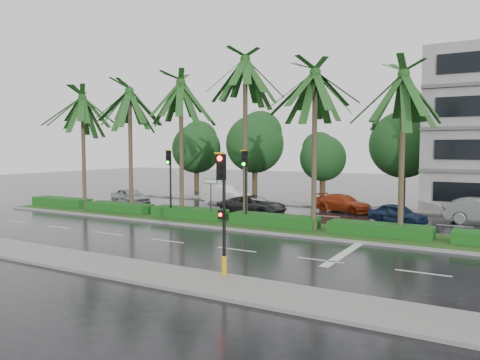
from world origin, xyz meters
The scene contains 17 objects.
ground centered at (0.00, 0.00, 0.00)m, with size 120.00×120.00×0.00m, color black.
near_sidewalk centered at (0.00, -10.20, 0.06)m, with size 40.00×2.40×0.12m, color slate.
far_sidewalk centered at (0.00, 12.00, 0.06)m, with size 40.00×2.00×0.12m, color slate.
median centered at (0.00, 1.00, 0.08)m, with size 36.00×4.00×0.15m.
hedge centered at (0.00, 1.00, 0.45)m, with size 35.20×1.40×0.60m.
lane_markings centered at (3.04, -0.43, 0.01)m, with size 34.00×13.06×0.01m.
palm_row centered at (-1.25, 1.02, 8.05)m, with size 26.30×4.20×10.49m.
signal_near centered at (6.00, -9.39, 2.50)m, with size 0.34×0.45×4.36m.
signal_median_left centered at (-4.00, 0.30, 3.00)m, with size 0.34×0.42×4.36m.
signal_median_right centered at (1.50, 0.30, 3.00)m, with size 0.34×0.42×4.36m.
street_sign centered at (-1.00, 0.48, 2.12)m, with size 0.95×0.09×2.60m.
bg_trees centered at (-0.10, 17.59, 4.94)m, with size 33.17×5.70×8.23m.
car_silver centered at (-11.50, 4.76, 0.70)m, with size 4.10×1.65×1.40m, color #9A9BA1.
car_white centered at (-5.53, 9.57, 0.76)m, with size 4.59×1.60×1.51m, color white.
car_darkgrey centered at (-0.50, 5.10, 0.65)m, with size 4.71×2.17×1.31m, color #232326.
car_red centered at (4.39, 9.66, 0.63)m, with size 4.33×1.76×1.26m, color #9E2E11.
car_blue centered at (8.89, 6.13, 0.61)m, with size 3.58×1.44×1.22m, color #172746.
Camera 1 is at (14.56, -23.15, 4.65)m, focal length 35.00 mm.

